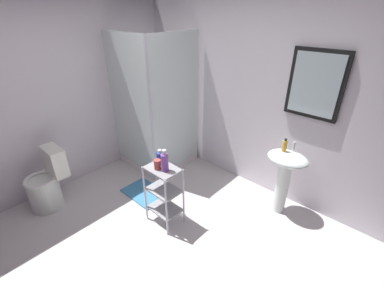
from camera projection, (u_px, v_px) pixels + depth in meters
ground_plane at (147, 252)px, 2.69m from camera, size 4.20×4.20×0.02m
wall_back at (253, 96)px, 3.29m from camera, size 4.20×0.14×2.50m
wall_left at (45, 99)px, 3.20m from camera, size 0.10×4.20×2.50m
shower_stall at (157, 138)px, 3.99m from camera, size 0.92×0.92×2.00m
pedestal_sink at (285, 171)px, 2.98m from camera, size 0.46×0.37×0.81m
sink_faucet at (294, 146)px, 2.92m from camera, size 0.03×0.03×0.10m
toilet at (47, 184)px, 3.19m from camera, size 0.37×0.49×0.76m
storage_cart at (164, 191)px, 2.87m from camera, size 0.38×0.28×0.74m
hand_soap_bottle at (285, 146)px, 2.89m from camera, size 0.05×0.05×0.16m
shampoo_bottle_blue at (160, 157)px, 2.79m from camera, size 0.07×0.07×0.17m
conditioner_bottle_purple at (165, 162)px, 2.64m from camera, size 0.08×0.08×0.25m
rinse_cup at (157, 164)px, 2.70m from camera, size 0.07×0.07×0.11m
bath_mat at (145, 193)px, 3.52m from camera, size 0.60×0.40×0.02m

